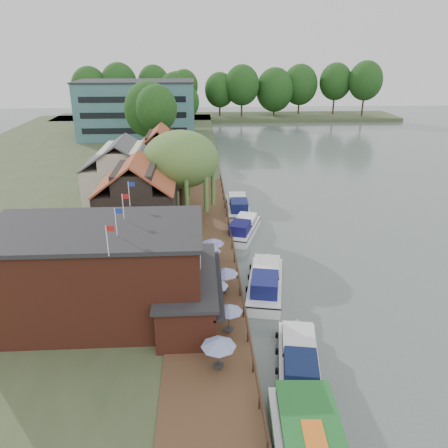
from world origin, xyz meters
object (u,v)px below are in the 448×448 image
object	(u,v)px
umbrella_0	(219,355)
swan	(320,396)
umbrella_4	(208,258)
cottage_a	(137,199)
cruiser_0	(299,357)
umbrella_5	(213,250)
hotel_block	(137,109)
cottage_b	(123,173)
cruiser_3	(238,205)
umbrella_1	(229,319)
cruiser_2	(243,226)
cruiser_1	(266,279)
umbrella_2	(215,293)
willow	(182,176)
cottage_c	(161,156)
umbrella_3	(225,281)
pub	(125,272)

from	to	relation	value
umbrella_0	swan	bearing A→B (deg)	-15.06
umbrella_4	swan	world-z (taller)	umbrella_4
cottage_a	cruiser_0	distance (m)	24.80
umbrella_5	hotel_block	bearing A→B (deg)	103.20
cottage_b	swan	distance (m)	37.65
cruiser_3	umbrella_1	bearing A→B (deg)	-95.07
cottage_b	umbrella_5	size ratio (longest dim) A/B	4.04
cruiser_2	umbrella_5	bearing A→B (deg)	-94.76
cottage_b	cruiser_2	distance (m)	17.05
cottage_b	umbrella_4	distance (m)	21.15
umbrella_0	cruiser_1	bearing A→B (deg)	67.67
cruiser_2	swan	world-z (taller)	cruiser_2
umbrella_0	umbrella_2	size ratio (longest dim) A/B	1.00
cruiser_0	umbrella_0	bearing A→B (deg)	-160.55
cottage_a	cruiser_3	bearing A→B (deg)	38.28
cruiser_1	umbrella_2	bearing A→B (deg)	-128.58
hotel_block	umbrella_5	bearing A→B (deg)	-76.80
willow	cruiser_0	bearing A→B (deg)	-72.00
cottage_b	cottage_c	xyz separation A→B (m)	(4.00, 9.00, 0.00)
umbrella_1	swan	bearing A→B (deg)	-45.96
umbrella_2	cruiser_1	xyz separation A→B (m)	(4.59, 3.91, -1.07)
umbrella_3	cruiser_3	bearing A→B (deg)	82.21
hotel_block	cruiser_0	bearing A→B (deg)	-75.49
hotel_block	cottage_c	xyz separation A→B (m)	(8.00, -37.00, -1.90)
umbrella_0	swan	xyz separation A→B (m)	(6.15, -1.65, -2.07)
willow	cruiser_3	size ratio (longest dim) A/B	1.09
willow	umbrella_0	distance (m)	27.17
cottage_b	cottage_c	distance (m)	9.85
cruiser_1	cruiser_3	world-z (taller)	cruiser_1
umbrella_1	cottage_b	bearing A→B (deg)	112.30
pub	umbrella_2	xyz separation A→B (m)	(6.57, 0.58, -2.36)
swan	cruiser_3	bearing A→B (deg)	94.01
cottage_b	umbrella_4	xyz separation A→B (m)	(10.21, -18.29, -2.96)
hotel_block	umbrella_0	xyz separation A→B (m)	(14.56, -77.71, -4.86)
cottage_c	umbrella_2	world-z (taller)	cottage_c
umbrella_0	umbrella_5	bearing A→B (deg)	89.49
hotel_block	swan	bearing A→B (deg)	-75.38
umbrella_1	umbrella_3	size ratio (longest dim) A/B	1.00
umbrella_0	umbrella_4	world-z (taller)	same
hotel_block	cottage_b	xyz separation A→B (m)	(4.00, -46.00, -1.90)
cottage_b	cottage_c	world-z (taller)	same
willow	cruiser_3	xyz separation A→B (m)	(6.93, 4.02, -5.06)
pub	willow	xyz separation A→B (m)	(3.50, 20.00, 1.56)
umbrella_2	cruiser_3	size ratio (longest dim) A/B	0.25
pub	hotel_block	bearing A→B (deg)	96.43
umbrella_5	cruiser_2	world-z (taller)	umbrella_5
cottage_a	cruiser_2	world-z (taller)	cottage_a
umbrella_2	umbrella_5	bearing A→B (deg)	89.11
willow	cruiser_2	bearing A→B (deg)	-23.87
pub	umbrella_3	world-z (taller)	pub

